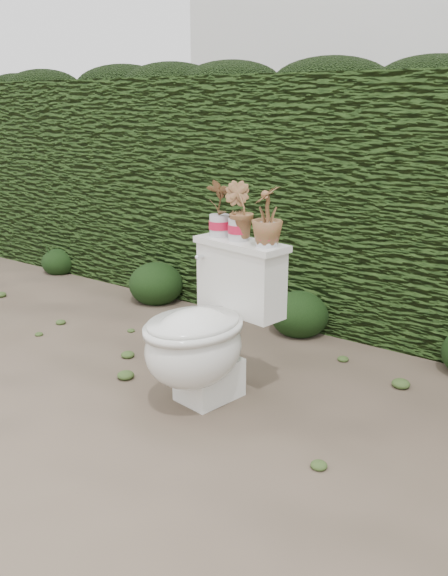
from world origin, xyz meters
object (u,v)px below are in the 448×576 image
Objects in this scene: potted_plant_left at (220,209)px; toilet at (206,333)px; potted_plant_right at (267,218)px; potted_plant_center at (239,213)px.

toilet is at bearing 110.11° from potted_plant_left.
toilet is at bearing -70.86° from potted_plant_right.
potted_plant_center is (0.02, 0.24, 0.56)m from toilet.
potted_plant_left reaches higher than toilet.
potted_plant_center is at bearing 167.82° from potted_plant_left.
potted_plant_center is 1.01× the size of potted_plant_right.
potted_plant_right is at bearing 54.83° from toilet.
toilet is 2.83× the size of potted_plant_left.
potted_plant_left is 0.14m from potted_plant_center.
potted_plant_left is at bearing -125.69° from potted_plant_right.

